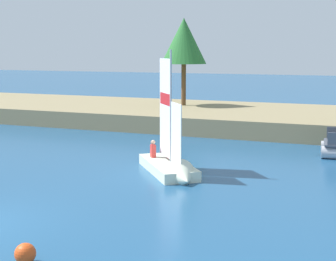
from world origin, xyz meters
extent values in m
cube|color=#897A56|center=(0.00, 22.96, 0.55)|extent=(80.00, 11.24, 1.11)
cylinder|color=brown|center=(-2.33, 24.29, 2.63)|extent=(0.34, 0.34, 3.05)
cone|color=#286B2D|center=(-2.33, 24.29, 5.81)|extent=(3.31, 3.31, 3.30)
cube|color=silver|center=(2.88, 8.43, 0.22)|extent=(3.76, 4.16, 0.43)
cone|color=silver|center=(4.17, 6.83, 0.22)|extent=(1.70, 1.65, 1.36)
cylinder|color=#B7B7BC|center=(3.13, 8.11, 2.80)|extent=(0.08, 0.08, 4.73)
cube|color=white|center=(2.64, 8.72, 2.74)|extent=(1.01, 1.24, 4.11)
cube|color=red|center=(2.64, 8.72, 3.09)|extent=(0.92, 1.13, 0.49)
cube|color=white|center=(3.60, 7.53, 1.85)|extent=(0.83, 1.01, 2.43)
cylinder|color=#B7B7BC|center=(2.64, 8.72, 0.65)|extent=(1.04, 1.26, 0.06)
cube|color=red|center=(1.88, 9.14, 0.72)|extent=(0.33, 0.34, 0.57)
sphere|color=tan|center=(1.88, 9.14, 1.11)|extent=(0.20, 0.20, 0.20)
cube|color=red|center=(2.64, 9.25, 0.67)|extent=(0.33, 0.34, 0.49)
sphere|color=tan|center=(2.64, 9.25, 1.03)|extent=(0.20, 0.20, 0.20)
sphere|color=#E54C19|center=(3.28, -1.71, 0.26)|extent=(0.52, 0.52, 0.52)
camera|label=1|loc=(10.96, -11.41, 5.12)|focal=55.26mm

